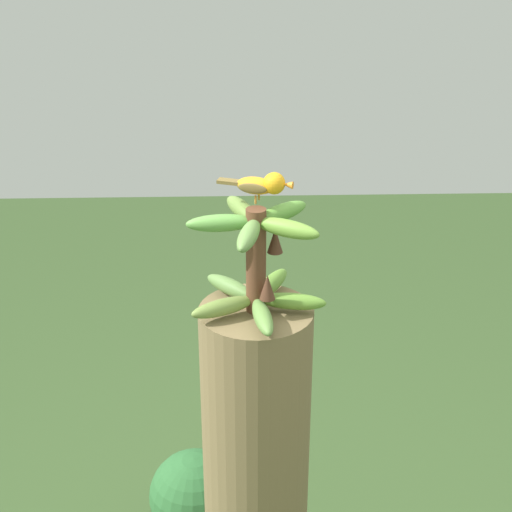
# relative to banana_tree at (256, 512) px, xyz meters

# --- Properties ---
(banana_tree) EXTENTS (0.28, 0.28, 1.25)m
(banana_tree) POSITION_rel_banana_tree_xyz_m (0.00, 0.00, 0.00)
(banana_tree) COLOR olive
(banana_tree) RESTS_ON ground
(banana_bunch) EXTENTS (0.32, 0.32, 0.26)m
(banana_bunch) POSITION_rel_banana_tree_xyz_m (0.00, -0.00, 0.75)
(banana_bunch) COLOR brown
(banana_bunch) RESTS_ON banana_tree
(perched_bird) EXTENTS (0.17, 0.08, 0.07)m
(perched_bird) POSITION_rel_banana_tree_xyz_m (0.02, 0.04, 0.92)
(perched_bird) COLOR #C68933
(perched_bird) RESTS_ON banana_bunch
(tropical_shrub) EXTENTS (0.32, 0.32, 0.42)m
(tropical_shrub) POSITION_rel_banana_tree_xyz_m (-0.19, 0.47, -0.36)
(tropical_shrub) COLOR brown
(tropical_shrub) RESTS_ON ground
(fallen_banana) EXTENTS (0.06, 0.14, 0.04)m
(fallen_banana) POSITION_rel_banana_tree_xyz_m (-0.12, 0.97, -0.60)
(fallen_banana) COLOR #548433
(fallen_banana) RESTS_ON ground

